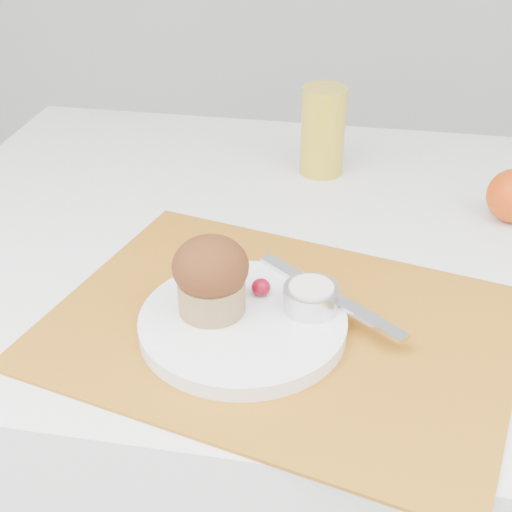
% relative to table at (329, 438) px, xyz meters
% --- Properties ---
extents(table, '(1.20, 0.80, 0.75)m').
position_rel_table_xyz_m(table, '(0.00, 0.00, 0.00)').
color(table, white).
rests_on(table, ground).
extents(placemat, '(0.57, 0.47, 0.00)m').
position_rel_table_xyz_m(placemat, '(-0.06, -0.21, 0.38)').
color(placemat, '#AD6918').
rests_on(placemat, table).
extents(plate, '(0.27, 0.27, 0.02)m').
position_rel_table_xyz_m(plate, '(-0.09, -0.22, 0.39)').
color(plate, white).
rests_on(plate, placemat).
extents(ramekin, '(0.08, 0.08, 0.03)m').
position_rel_table_xyz_m(ramekin, '(-0.02, -0.19, 0.41)').
color(ramekin, silver).
rests_on(ramekin, plate).
extents(cream, '(0.06, 0.06, 0.01)m').
position_rel_table_xyz_m(cream, '(-0.02, -0.19, 0.42)').
color(cream, white).
rests_on(cream, ramekin).
extents(raspberry_near, '(0.02, 0.02, 0.02)m').
position_rel_table_xyz_m(raspberry_near, '(-0.08, -0.18, 0.41)').
color(raspberry_near, '#630213').
rests_on(raspberry_near, plate).
extents(raspberry_far, '(0.02, 0.02, 0.02)m').
position_rel_table_xyz_m(raspberry_far, '(-0.04, -0.17, 0.41)').
color(raspberry_far, '#590216').
rests_on(raspberry_far, plate).
extents(butter_knife, '(0.18, 0.14, 0.01)m').
position_rel_table_xyz_m(butter_knife, '(-0.01, -0.17, 0.40)').
color(butter_knife, silver).
rests_on(butter_knife, plate).
extents(juice_glass, '(0.08, 0.08, 0.14)m').
position_rel_table_xyz_m(juice_glass, '(-0.05, 0.20, 0.44)').
color(juice_glass, gold).
rests_on(juice_glass, table).
extents(muffin, '(0.09, 0.09, 0.09)m').
position_rel_table_xyz_m(muffin, '(-0.13, -0.22, 0.44)').
color(muffin, '#A98652').
rests_on(muffin, plate).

